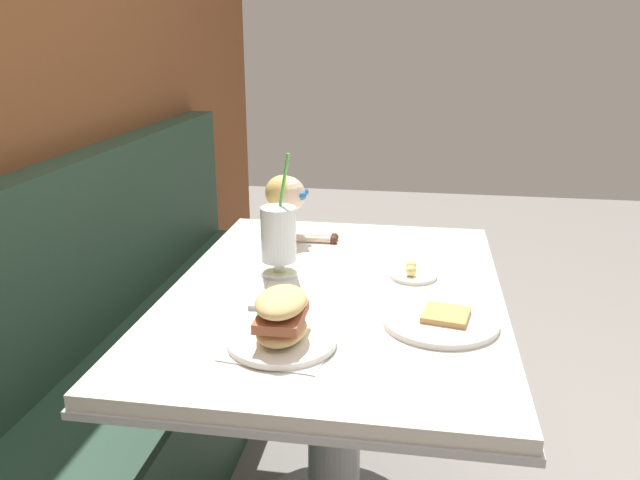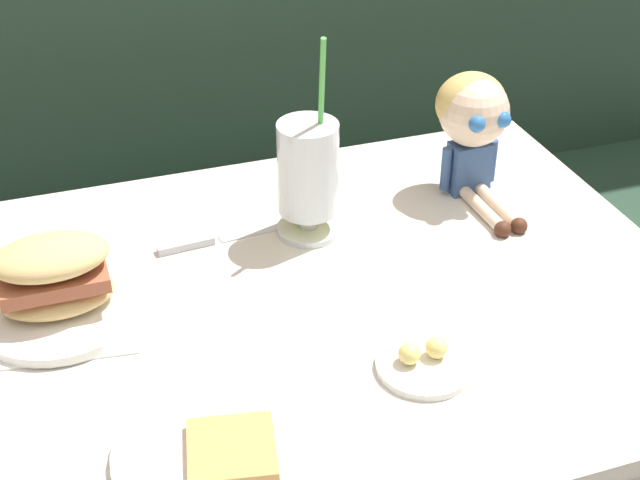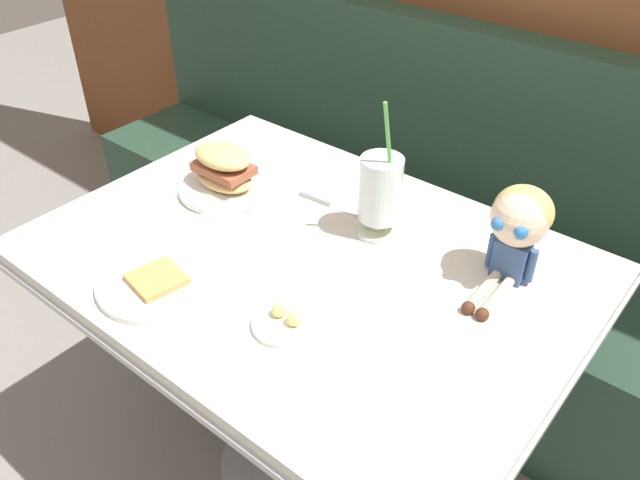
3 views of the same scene
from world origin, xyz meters
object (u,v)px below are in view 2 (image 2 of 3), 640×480
milkshake_glass (308,173)px  sandwich_plate (56,287)px  butter_saucer (424,362)px  butter_knife (208,240)px  toast_plate (227,451)px  seated_doll (474,118)px

milkshake_glass → sandwich_plate: milkshake_glass is taller
butter_saucer → butter_knife: bearing=117.7°
sandwich_plate → toast_plate: bearing=-64.9°
seated_doll → toast_plate: bearing=-139.0°
butter_knife → seated_doll: 0.45m
toast_plate → milkshake_glass: bearing=60.8°
butter_saucer → seated_doll: seated_doll is taller
milkshake_glass → seated_doll: milkshake_glass is taller
butter_saucer → seated_doll: (0.25, 0.38, 0.12)m
sandwich_plate → butter_knife: (0.22, 0.11, -0.04)m
milkshake_glass → sandwich_plate: bearing=-166.6°
milkshake_glass → toast_plate: bearing=-119.2°
toast_plate → sandwich_plate: (-0.15, 0.32, 0.04)m
toast_plate → butter_knife: (0.08, 0.42, -0.00)m
toast_plate → milkshake_glass: milkshake_glass is taller
milkshake_glass → seated_doll: bearing=7.6°
milkshake_glass → butter_saucer: size_ratio=2.62×
sandwich_plate → butter_knife: bearing=25.8°
sandwich_plate → butter_saucer: sandwich_plate is taller
butter_knife → seated_doll: (0.43, 0.02, 0.12)m
milkshake_glass → sandwich_plate: size_ratio=1.40×
seated_doll → butter_knife: bearing=-177.5°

